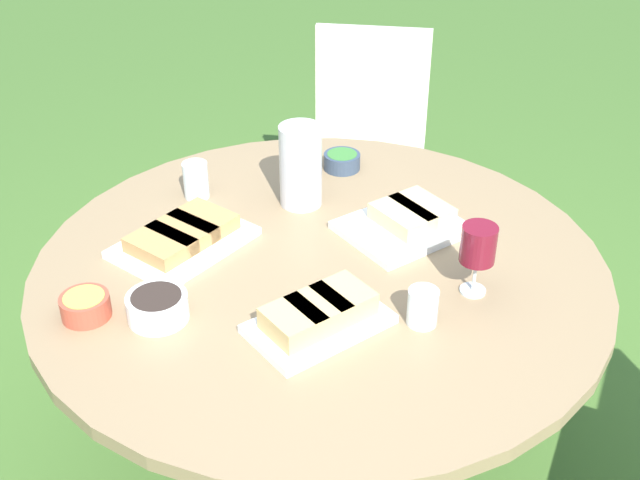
{
  "coord_description": "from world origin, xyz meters",
  "views": [
    {
      "loc": [
        -1.44,
        -0.72,
        1.83
      ],
      "look_at": [
        0.0,
        0.0,
        0.8
      ],
      "focal_mm": 45.0,
      "sensor_mm": 36.0,
      "label": 1
    }
  ],
  "objects_px": {
    "chair_near_right": "(368,129)",
    "water_pitcher": "(301,166)",
    "wine_glass": "(478,246)",
    "dining_table": "(320,292)"
  },
  "relations": [
    {
      "from": "chair_near_right",
      "to": "water_pitcher",
      "type": "relative_size",
      "value": 3.93
    },
    {
      "from": "water_pitcher",
      "to": "chair_near_right",
      "type": "bearing_deg",
      "value": 12.38
    },
    {
      "from": "chair_near_right",
      "to": "wine_glass",
      "type": "distance_m",
      "value": 1.4
    },
    {
      "from": "dining_table",
      "to": "water_pitcher",
      "type": "relative_size",
      "value": 6.14
    },
    {
      "from": "chair_near_right",
      "to": "wine_glass",
      "type": "bearing_deg",
      "value": -146.5
    },
    {
      "from": "chair_near_right",
      "to": "water_pitcher",
      "type": "distance_m",
      "value": 1.02
    },
    {
      "from": "chair_near_right",
      "to": "dining_table",
      "type": "bearing_deg",
      "value": -162.11
    },
    {
      "from": "water_pitcher",
      "to": "dining_table",
      "type": "bearing_deg",
      "value": -143.23
    },
    {
      "from": "dining_table",
      "to": "water_pitcher",
      "type": "xyz_separation_m",
      "value": [
        0.23,
        0.17,
        0.21
      ]
    },
    {
      "from": "dining_table",
      "to": "water_pitcher",
      "type": "distance_m",
      "value": 0.35
    }
  ]
}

